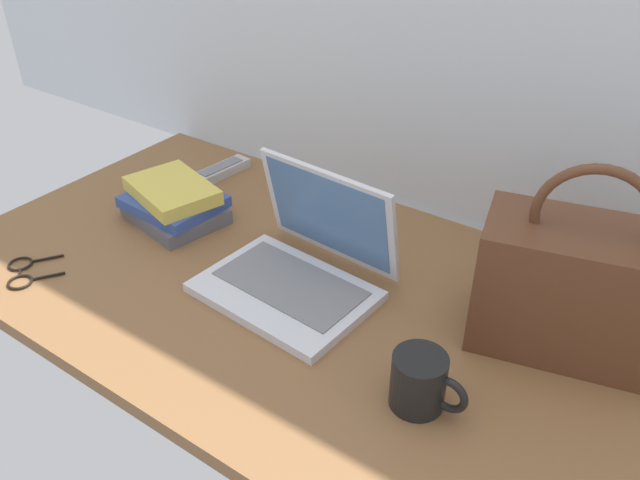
% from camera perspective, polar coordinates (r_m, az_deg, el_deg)
% --- Properties ---
extents(desk, '(1.60, 0.76, 0.03)m').
position_cam_1_polar(desk, '(1.16, 2.07, -6.36)').
color(desk, brown).
rests_on(desk, ground).
extents(laptop, '(0.33, 0.29, 0.21)m').
position_cam_1_polar(laptop, '(1.17, -1.78, -2.19)').
color(laptop, silver).
rests_on(laptop, desk).
extents(coffee_mug, '(0.12, 0.08, 0.09)m').
position_cam_1_polar(coffee_mug, '(0.96, 9.01, -12.43)').
color(coffee_mug, black).
rests_on(coffee_mug, desk).
extents(remote_control_far, '(0.06, 0.16, 0.02)m').
position_cam_1_polar(remote_control_far, '(1.60, -8.91, 6.19)').
color(remote_control_far, '#B7B7B7').
rests_on(remote_control_far, desk).
extents(eyeglasses, '(0.13, 0.14, 0.01)m').
position_cam_1_polar(eyeglasses, '(1.35, -25.19, -2.64)').
color(eyeglasses, black).
rests_on(eyeglasses, desk).
extents(handbag, '(0.33, 0.23, 0.33)m').
position_cam_1_polar(handbag, '(1.08, 21.93, -3.93)').
color(handbag, '#59331E').
rests_on(handbag, desk).
extents(book_stack, '(0.23, 0.20, 0.09)m').
position_cam_1_polar(book_stack, '(1.41, -13.01, 3.31)').
color(book_stack, '#595960').
rests_on(book_stack, desk).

